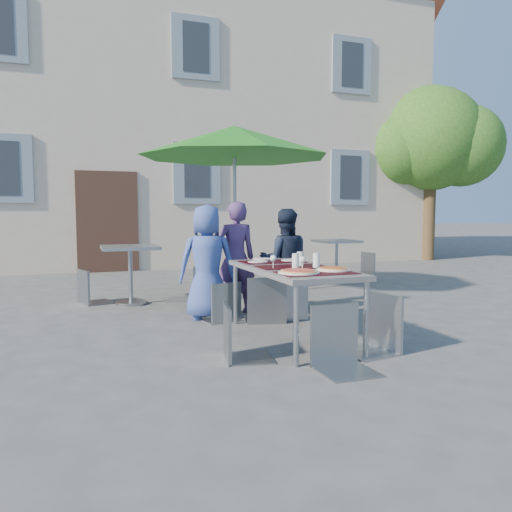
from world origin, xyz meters
name	(u,v)px	position (x,y,z in m)	size (l,w,h in m)	color
ground	(378,353)	(0.00, 0.00, 0.00)	(90.00, 90.00, 0.00)	#424345
building	(166,94)	(0.00, 11.50, 4.85)	(13.60, 8.20, 11.10)	#B9A895
tree	(431,141)	(6.55, 7.54, 3.25)	(3.60, 3.00, 4.70)	#4D3A21
dining_table	(292,272)	(-0.55, 0.76, 0.70)	(0.80, 1.85, 0.76)	#424247
pizza_near_left	(299,271)	(-0.72, 0.22, 0.77)	(0.38, 0.38, 0.03)	white
pizza_near_right	(333,269)	(-0.32, 0.30, 0.77)	(0.32, 0.32, 0.03)	white
glassware	(301,260)	(-0.50, 0.66, 0.83)	(0.49, 0.38, 0.15)	silver
place_settings	(271,260)	(-0.53, 1.40, 0.76)	(0.68, 0.51, 0.01)	white
child_0	(207,262)	(-1.13, 1.99, 0.70)	(0.69, 0.45, 1.40)	#384F9A
child_1	(235,258)	(-0.69, 2.25, 0.72)	(0.53, 0.35, 1.45)	#4B3165
child_2	(285,261)	(-0.07, 2.10, 0.68)	(0.66, 0.38, 1.35)	#182035
chair_0	(222,278)	(-1.00, 1.80, 0.53)	(0.49, 0.49, 0.90)	#90979B
chair_1	(266,271)	(-0.52, 1.58, 0.62)	(0.55, 0.56, 1.05)	gray
chair_2	(291,278)	(-0.18, 1.64, 0.50)	(0.42, 0.43, 0.87)	#90949B
chair_3	(238,300)	(-1.28, 0.25, 0.54)	(0.48, 0.47, 0.92)	gray
chair_4	(376,288)	(0.00, 0.06, 0.61)	(0.53, 0.53, 1.03)	#8F949A
chair_5	(341,299)	(-0.56, -0.28, 0.59)	(0.45, 0.45, 1.01)	gray
patio_umbrella	(234,143)	(-0.33, 3.45, 2.36)	(2.91, 2.91, 2.61)	#989A9F
cafe_table_0	(130,262)	(-1.92, 3.32, 0.60)	(0.78, 0.78, 0.83)	#989A9F
bg_chair_l_0	(90,266)	(-2.46, 3.57, 0.54)	(0.53, 0.53, 0.93)	gray
bg_chair_r_0	(188,263)	(-1.07, 3.41, 0.56)	(0.53, 0.52, 0.95)	gray
cafe_table_1	(337,252)	(2.00, 4.46, 0.55)	(0.73, 0.73, 0.78)	#989A9F
bg_chair_l_1	(301,256)	(1.16, 4.24, 0.53)	(0.50, 0.50, 0.90)	gray
bg_chair_r_1	(364,249)	(2.57, 4.45, 0.60)	(0.47, 0.46, 1.02)	#90969B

